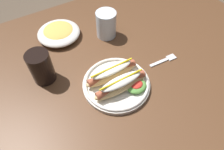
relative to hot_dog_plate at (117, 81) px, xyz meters
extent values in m
plane|color=brown|center=(0.07, 0.07, -0.77)|extent=(8.00, 8.00, 0.00)
cube|color=#51331E|center=(0.07, 0.07, -0.04)|extent=(1.37, 1.03, 0.04)
cylinder|color=#51331E|center=(0.67, 0.50, -0.41)|extent=(0.06, 0.06, 0.70)
cylinder|color=silver|center=(0.00, 0.00, -0.02)|extent=(0.24, 0.24, 0.02)
torus|color=silver|center=(0.00, 0.00, -0.01)|extent=(0.24, 0.24, 0.01)
ellipsoid|color=tan|center=(0.00, -0.03, 0.01)|extent=(0.21, 0.05, 0.04)
cylinder|color=#9E4C33|center=(0.00, -0.03, 0.02)|extent=(0.19, 0.03, 0.03)
ellipsoid|color=silver|center=(0.00, -0.03, 0.04)|extent=(0.15, 0.04, 0.02)
cylinder|color=yellow|center=(0.00, -0.03, 0.05)|extent=(0.17, 0.01, 0.01)
ellipsoid|color=tan|center=(0.00, 0.03, 0.01)|extent=(0.21, 0.05, 0.04)
cylinder|color=#9E4C33|center=(0.00, 0.03, 0.02)|extent=(0.19, 0.03, 0.03)
ellipsoid|color=silver|center=(0.00, 0.03, 0.04)|extent=(0.15, 0.04, 0.02)
cylinder|color=yellow|center=(0.00, 0.03, 0.05)|extent=(0.17, 0.01, 0.01)
ellipsoid|color=#5B9942|center=(0.05, -0.05, 0.00)|extent=(0.07, 0.06, 0.02)
ellipsoid|color=red|center=(0.05, -0.05, 0.01)|extent=(0.04, 0.04, 0.01)
cube|color=silver|center=(0.20, 0.01, -0.02)|extent=(0.09, 0.02, 0.00)
cube|color=silver|center=(0.26, 0.00, -0.02)|extent=(0.04, 0.03, 0.00)
cylinder|color=black|center=(-0.21, 0.17, 0.04)|extent=(0.08, 0.08, 0.12)
cylinder|color=silver|center=(0.11, 0.26, 0.03)|extent=(0.09, 0.09, 0.12)
ellipsoid|color=silver|center=(-0.08, 0.36, 0.00)|extent=(0.18, 0.18, 0.04)
ellipsoid|color=gold|center=(-0.08, 0.36, 0.01)|extent=(0.13, 0.13, 0.02)
camera|label=1|loc=(-0.24, -0.36, 0.59)|focal=32.78mm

